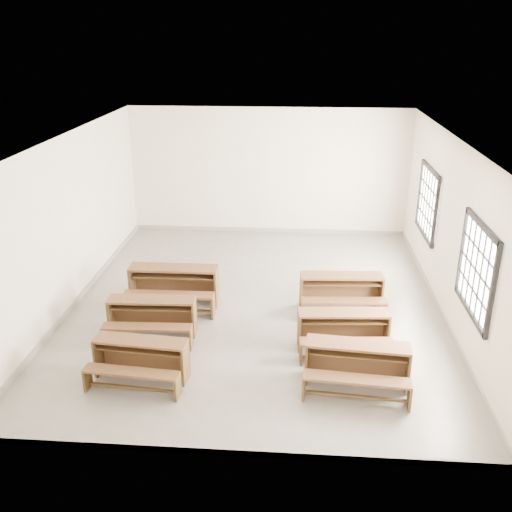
# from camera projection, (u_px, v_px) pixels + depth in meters

# --- Properties ---
(room) EXTENTS (8.50, 8.50, 3.20)m
(room) POSITION_uv_depth(u_px,v_px,m) (261.00, 197.00, 10.24)
(room) COLOR slate
(room) RESTS_ON ground
(desk_set_0) EXTENTS (1.48, 0.87, 0.64)m
(desk_set_0) POSITION_uv_depth(u_px,v_px,m) (140.00, 357.00, 8.57)
(desk_set_0) COLOR brown
(desk_set_0) RESTS_ON ground
(desk_set_1) EXTENTS (1.52, 0.83, 0.67)m
(desk_set_1) POSITION_uv_depth(u_px,v_px,m) (152.00, 315.00, 9.79)
(desk_set_1) COLOR brown
(desk_set_1) RESTS_ON ground
(desk_set_2) EXTENTS (1.69, 0.88, 0.76)m
(desk_set_2) POSITION_uv_depth(u_px,v_px,m) (174.00, 283.00, 10.87)
(desk_set_2) COLOR brown
(desk_set_2) RESTS_ON ground
(desk_set_3) EXTENTS (1.59, 0.92, 0.68)m
(desk_set_3) POSITION_uv_depth(u_px,v_px,m) (357.00, 362.00, 8.38)
(desk_set_3) COLOR brown
(desk_set_3) RESTS_ON ground
(desk_set_4) EXTENTS (1.54, 0.88, 0.67)m
(desk_set_4) POSITION_uv_depth(u_px,v_px,m) (343.00, 328.00, 9.35)
(desk_set_4) COLOR brown
(desk_set_4) RESTS_ON ground
(desk_set_5) EXTENTS (1.59, 0.89, 0.70)m
(desk_set_5) POSITION_uv_depth(u_px,v_px,m) (341.00, 290.00, 10.68)
(desk_set_5) COLOR brown
(desk_set_5) RESTS_ON ground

